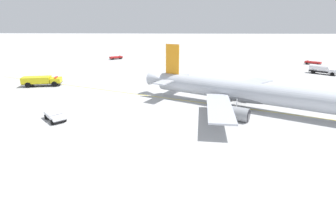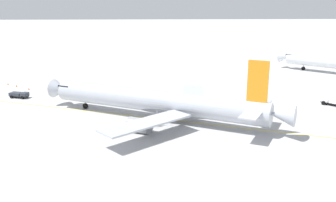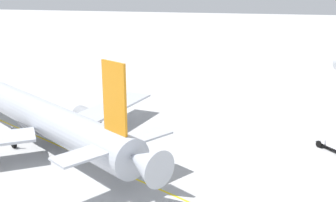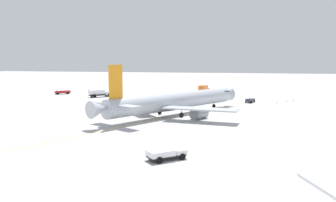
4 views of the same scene
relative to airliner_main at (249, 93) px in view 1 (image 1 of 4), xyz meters
name	(u,v)px [view 1 (image 1 of 4)]	position (x,y,z in m)	size (l,w,h in m)	color
ground_plane	(235,114)	(3.30, 3.55, -3.05)	(600.00, 600.00, 0.00)	#B2B2B2
airliner_main	(249,93)	(0.00, 0.00, 0.00)	(42.42, 31.01, 11.72)	#B2B7C1
ops_pickup_truck	(313,63)	(-38.64, -53.01, -2.25)	(5.45, 5.09, 1.41)	#232326
fire_tender_truck	(41,80)	(49.48, -15.82, -1.52)	(9.88, 4.68, 2.50)	#232326
pushback_tug_truck	(55,116)	(34.99, 7.51, -2.25)	(4.90, 4.98, 1.30)	#232326
fuel_tanker_truck	(322,69)	(-32.35, -34.83, -1.49)	(7.71, 6.75, 2.87)	#232326
ops_pickup_truck_extra	(116,57)	(41.24, -64.41, -2.25)	(5.61, 4.82, 1.41)	#232326
taxiway_centreline	(243,108)	(1.01, -0.05, -3.05)	(132.07, 53.60, 0.01)	yellow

